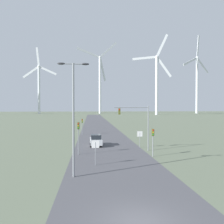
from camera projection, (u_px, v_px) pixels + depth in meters
The scene contains 14 objects.
ground_plane at pixel (140, 223), 11.65m from camera, with size 600.00×600.00×0.00m, color #5B6651.
road_surface at pixel (100, 130), 59.40m from camera, with size 10.00×240.00×0.01m.
streetlamp at pixel (73, 106), 19.24m from camera, with size 2.80×0.32×10.12m.
stop_sign_near at pixel (95, 148), 23.26m from camera, with size 0.81×0.07×2.65m.
stop_sign_far at pixel (140, 136), 33.18m from camera, with size 0.81×0.07×2.53m.
traffic_light_post_near_left at pixel (78, 131), 28.47m from camera, with size 0.28×0.34×4.24m.
traffic_light_post_near_right at pixel (153, 136), 27.30m from camera, with size 0.28×0.33×3.51m.
traffic_light_post_mid_left at pixel (82, 123), 48.84m from camera, with size 0.28×0.33×3.58m.
traffic_light_mast_overhead at pixel (137, 119), 30.85m from camera, with size 4.96×0.35×6.42m.
car_approaching at pixel (96, 140), 34.97m from camera, with size 1.91×4.15×1.83m.
wind_turbine_left at pixel (39, 85), 203.73m from camera, with size 31.36×2.60×61.82m.
wind_turbine_center at pixel (100, 79), 207.04m from camera, with size 38.04×10.63×69.57m.
wind_turbine_right at pixel (157, 79), 175.72m from camera, with size 31.42×4.27×64.78m.
wind_turbine_far_right at pixel (197, 79), 215.30m from camera, with size 35.27×19.05×77.35m.
Camera 1 is at (-2.61, -11.31, 6.21)m, focal length 35.00 mm.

